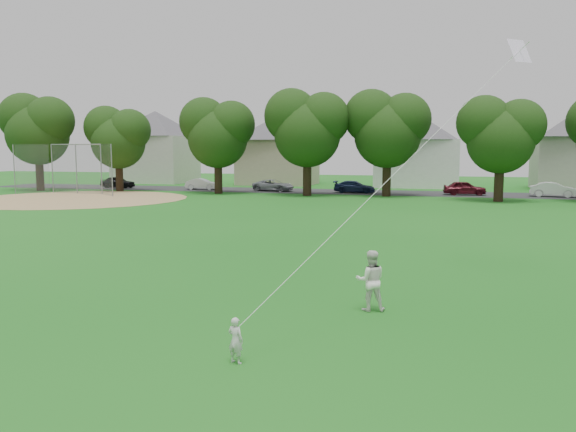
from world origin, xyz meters
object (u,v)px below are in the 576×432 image
(older_boy, at_px, (371,281))
(kite, at_px, (414,155))
(toddler, at_px, (236,340))
(baseball_backstop, at_px, (73,169))

(older_boy, height_order, kite, kite)
(toddler, bearing_deg, baseball_backstop, -35.04)
(toddler, bearing_deg, older_boy, -100.23)
(kite, bearing_deg, baseball_backstop, 137.47)
(toddler, distance_m, older_boy, 4.59)
(baseball_backstop, bearing_deg, kite, -42.53)
(toddler, xyz_separation_m, older_boy, (1.91, 4.16, 0.31))
(kite, relative_size, baseball_backstop, 1.26)
(toddler, xyz_separation_m, kite, (2.83, 4.92, 3.38))
(older_boy, bearing_deg, kite, -155.15)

